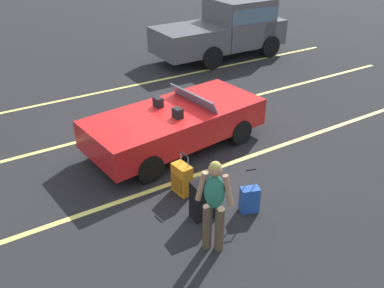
{
  "coord_description": "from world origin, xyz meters",
  "views": [
    {
      "loc": [
        -4.03,
        -7.25,
        4.73
      ],
      "look_at": [
        -0.33,
        -1.25,
        0.75
      ],
      "focal_mm": 37.93,
      "sensor_mm": 36.0,
      "label": 1
    }
  ],
  "objects_px": {
    "suitcase_medium_bright": "(182,179)",
    "suitcase_small_carryon": "(249,199)",
    "suitcase_large_black": "(204,199)",
    "parked_pickup_truck_near": "(228,27)",
    "traveler_person": "(214,202)",
    "convertible_car": "(183,121)"
  },
  "relations": [
    {
      "from": "suitcase_large_black",
      "to": "suitcase_medium_bright",
      "type": "bearing_deg",
      "value": 0.72
    },
    {
      "from": "suitcase_large_black",
      "to": "parked_pickup_truck_near",
      "type": "distance_m",
      "value": 9.67
    },
    {
      "from": "suitcase_medium_bright",
      "to": "traveler_person",
      "type": "height_order",
      "value": "traveler_person"
    },
    {
      "from": "suitcase_medium_bright",
      "to": "suitcase_small_carryon",
      "type": "relative_size",
      "value": 0.97
    },
    {
      "from": "suitcase_medium_bright",
      "to": "traveler_person",
      "type": "bearing_deg",
      "value": 70.8
    },
    {
      "from": "suitcase_medium_bright",
      "to": "parked_pickup_truck_near",
      "type": "height_order",
      "value": "parked_pickup_truck_near"
    },
    {
      "from": "convertible_car",
      "to": "parked_pickup_truck_near",
      "type": "relative_size",
      "value": 0.86
    },
    {
      "from": "traveler_person",
      "to": "parked_pickup_truck_near",
      "type": "distance_m",
      "value": 10.44
    },
    {
      "from": "suitcase_large_black",
      "to": "suitcase_medium_bright",
      "type": "xyz_separation_m",
      "value": [
        0.01,
        0.81,
        -0.06
      ]
    },
    {
      "from": "convertible_car",
      "to": "suitcase_large_black",
      "type": "xyz_separation_m",
      "value": [
        -1.03,
        -2.49,
        -0.22
      ]
    },
    {
      "from": "suitcase_large_black",
      "to": "parked_pickup_truck_near",
      "type": "relative_size",
      "value": 0.15
    },
    {
      "from": "convertible_car",
      "to": "traveler_person",
      "type": "height_order",
      "value": "traveler_person"
    },
    {
      "from": "suitcase_medium_bright",
      "to": "suitcase_small_carryon",
      "type": "distance_m",
      "value": 1.36
    },
    {
      "from": "suitcase_small_carryon",
      "to": "traveler_person",
      "type": "xyz_separation_m",
      "value": [
        -1.1,
        -0.44,
        0.67
      ]
    },
    {
      "from": "suitcase_medium_bright",
      "to": "suitcase_large_black",
      "type": "bearing_deg",
      "value": 82.15
    },
    {
      "from": "parked_pickup_truck_near",
      "to": "traveler_person",
      "type": "bearing_deg",
      "value": -127.59
    },
    {
      "from": "suitcase_large_black",
      "to": "parked_pickup_truck_near",
      "type": "xyz_separation_m",
      "value": [
        6.0,
        7.55,
        0.74
      ]
    },
    {
      "from": "traveler_person",
      "to": "suitcase_large_black",
      "type": "bearing_deg",
      "value": 23.38
    },
    {
      "from": "convertible_car",
      "to": "suitcase_large_black",
      "type": "height_order",
      "value": "convertible_car"
    },
    {
      "from": "suitcase_medium_bright",
      "to": "parked_pickup_truck_near",
      "type": "distance_m",
      "value": 9.04
    },
    {
      "from": "suitcase_large_black",
      "to": "suitcase_medium_bright",
      "type": "distance_m",
      "value": 0.82
    },
    {
      "from": "suitcase_small_carryon",
      "to": "convertible_car",
      "type": "bearing_deg",
      "value": -166.19
    }
  ]
}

